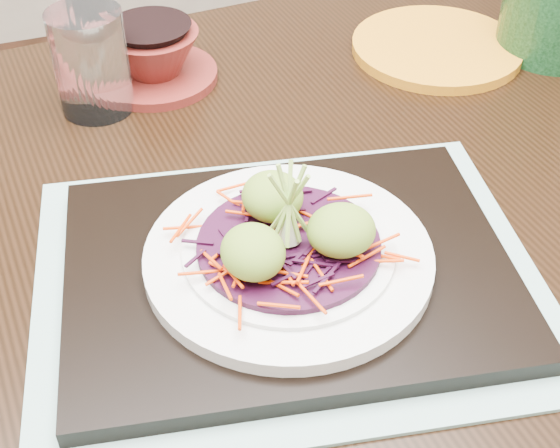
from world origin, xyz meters
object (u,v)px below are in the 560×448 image
object	(u,v)px
serving_tray	(288,270)
water_glass	(91,62)
white_plate	(289,256)
terracotta_bowl_set	(154,59)
dining_table	(225,321)
yellow_plate	(437,47)

from	to	relation	value
serving_tray	water_glass	size ratio (longest dim) A/B	3.24
white_plate	terracotta_bowl_set	bearing A→B (deg)	94.70
terracotta_bowl_set	white_plate	bearing A→B (deg)	-85.30
water_glass	terracotta_bowl_set	size ratio (longest dim) A/B	0.75
white_plate	water_glass	xyz separation A→B (m)	(-0.10, 0.32, 0.03)
dining_table	terracotta_bowl_set	size ratio (longest dim) A/B	9.09
white_plate	yellow_plate	bearing A→B (deg)	44.98
water_glass	yellow_plate	world-z (taller)	water_glass
serving_tray	white_plate	xyz separation A→B (m)	(-0.00, 0.00, 0.02)
dining_table	white_plate	xyz separation A→B (m)	(0.04, -0.07, 0.13)
water_glass	white_plate	bearing A→B (deg)	-72.41
water_glass	serving_tray	bearing A→B (deg)	-72.41
white_plate	yellow_plate	world-z (taller)	white_plate
terracotta_bowl_set	yellow_plate	world-z (taller)	terracotta_bowl_set
dining_table	terracotta_bowl_set	world-z (taller)	terracotta_bowl_set
dining_table	yellow_plate	world-z (taller)	yellow_plate
dining_table	serving_tray	world-z (taller)	serving_tray
white_plate	serving_tray	bearing A→B (deg)	0.00
dining_table	white_plate	world-z (taller)	white_plate
water_glass	yellow_plate	xyz separation A→B (m)	(0.40, -0.01, -0.05)
white_plate	water_glass	bearing A→B (deg)	107.59
serving_tray	white_plate	distance (m)	0.02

